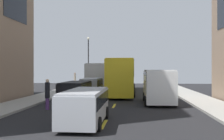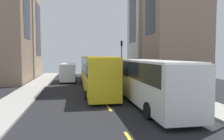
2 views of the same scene
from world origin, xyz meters
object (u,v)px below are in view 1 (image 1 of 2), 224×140
object	(u,v)px
streetcar_yellow	(123,74)
car_silver_2	(92,85)
car_silver_0	(85,104)
delivery_van_white	(158,84)
city_bus_white	(102,74)
pedestrian_waiting_curb	(47,93)
car_black_1	(76,90)
pedestrian_crossing_near	(75,79)

from	to	relation	value
streetcar_yellow	car_silver_2	xyz separation A→B (m)	(-3.02, -3.08, -1.11)
car_silver_0	delivery_van_white	bearing A→B (deg)	61.00
city_bus_white	streetcar_yellow	world-z (taller)	streetcar_yellow
car_silver_2	pedestrian_waiting_curb	bearing A→B (deg)	-98.18
car_silver_2	car_black_1	bearing A→B (deg)	-92.75
delivery_van_white	pedestrian_crossing_near	world-z (taller)	delivery_van_white
car_black_1	pedestrian_waiting_curb	bearing A→B (deg)	-107.05
delivery_van_white	car_silver_0	size ratio (longest dim) A/B	1.11
pedestrian_waiting_curb	car_silver_0	bearing A→B (deg)	43.71
delivery_van_white	car_silver_0	xyz separation A→B (m)	(-4.18, -7.54, -0.56)
city_bus_white	pedestrian_crossing_near	distance (m)	3.99
pedestrian_waiting_curb	streetcar_yellow	bearing A→B (deg)	164.33
car_black_1	car_silver_2	distance (m)	5.83
delivery_van_white	car_silver_0	distance (m)	8.64
car_silver_0	pedestrian_crossing_near	bearing A→B (deg)	104.81
car_black_1	car_silver_2	world-z (taller)	car_silver_2
car_silver_0	car_silver_2	xyz separation A→B (m)	(-1.94, 13.14, 0.06)
city_bus_white	pedestrian_waiting_curb	xyz separation A→B (m)	(-1.11, -19.17, -0.95)
delivery_van_white	car_silver_2	distance (m)	8.31
car_black_1	pedestrian_crossing_near	xyz separation A→B (m)	(-3.85, 15.62, 0.26)
city_bus_white	delivery_van_white	bearing A→B (deg)	-67.80
pedestrian_waiting_curb	pedestrian_crossing_near	world-z (taller)	pedestrian_crossing_near
car_silver_2	pedestrian_crossing_near	distance (m)	10.64
city_bus_white	car_black_1	size ratio (longest dim) A/B	2.89
city_bus_white	car_silver_0	bearing A→B (deg)	-84.66
city_bus_white	pedestrian_waiting_curb	bearing A→B (deg)	-93.32
car_silver_0	car_silver_2	bearing A→B (deg)	98.39
car_black_1	pedestrian_waiting_curb	distance (m)	3.58
car_black_1	pedestrian_waiting_curb	xyz separation A→B (m)	(-1.05, -3.42, 0.09)
delivery_van_white	pedestrian_waiting_curb	bearing A→B (deg)	-153.97
car_silver_2	delivery_van_white	bearing A→B (deg)	-42.46
pedestrian_crossing_near	car_black_1	bearing A→B (deg)	-5.10
streetcar_yellow	car_black_1	world-z (taller)	streetcar_yellow
streetcar_yellow	city_bus_white	bearing A→B (deg)	115.28
streetcar_yellow	car_silver_2	distance (m)	4.45
streetcar_yellow	delivery_van_white	xyz separation A→B (m)	(3.10, -8.68, -0.61)
city_bus_white	delivery_van_white	size ratio (longest dim) A/B	2.49
car_silver_0	pedestrian_waiting_curb	xyz separation A→B (m)	(-3.27, 3.90, 0.11)
city_bus_white	pedestrian_crossing_near	xyz separation A→B (m)	(-3.91, -0.13, -0.78)
streetcar_yellow	pedestrian_crossing_near	bearing A→B (deg)	136.74
car_silver_2	pedestrian_waiting_curb	xyz separation A→B (m)	(-1.33, -9.24, 0.05)
streetcar_yellow	car_silver_0	size ratio (longest dim) A/B	3.21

